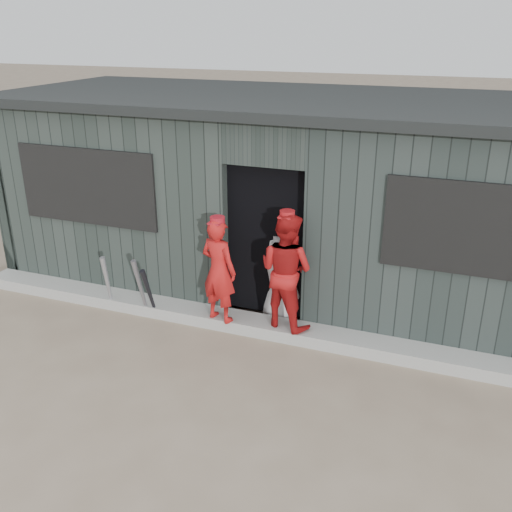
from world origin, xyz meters
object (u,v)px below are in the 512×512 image
at_px(bat_left, 108,283).
at_px(player_grey_back, 280,280).
at_px(player_red_left, 219,271).
at_px(bat_right, 150,294).
at_px(bat_mid, 141,289).
at_px(dugout, 299,194).
at_px(player_red_right, 286,270).

height_order(bat_left, player_grey_back, player_grey_back).
xyz_separation_m(player_red_left, player_grey_back, (0.60, 0.49, -0.24)).
height_order(bat_right, player_red_left, player_red_left).
height_order(bat_left, bat_mid, bat_mid).
bearing_deg(bat_left, bat_right, -4.00).
relative_size(bat_mid, player_grey_back, 0.74).
bearing_deg(dugout, player_red_left, -103.29).
distance_m(bat_mid, player_red_right, 1.90).
distance_m(bat_mid, bat_right, 0.14).
height_order(player_red_right, dugout, dugout).
relative_size(player_red_right, player_grey_back, 1.26).
xyz_separation_m(bat_left, bat_right, (0.65, -0.05, -0.02)).
xyz_separation_m(bat_mid, player_red_right, (1.83, 0.23, 0.44)).
relative_size(bat_left, player_red_left, 0.60).
height_order(bat_left, bat_right, bat_left).
bearing_deg(bat_mid, player_grey_back, 18.68).
xyz_separation_m(bat_mid, bat_right, (0.13, -0.02, -0.04)).
bearing_deg(bat_left, player_grey_back, 13.73).
bearing_deg(bat_mid, bat_right, -7.09).
relative_size(bat_right, player_red_left, 0.59).
xyz_separation_m(bat_mid, dugout, (1.48, 1.88, 0.88)).
bearing_deg(player_grey_back, bat_left, 31.74).
xyz_separation_m(bat_left, player_grey_back, (2.16, 0.53, 0.17)).
relative_size(player_grey_back, dugout, 0.13).
distance_m(bat_mid, dugout, 2.55).
relative_size(bat_left, dugout, 0.09).
bearing_deg(dugout, player_grey_back, -82.72).
bearing_deg(player_grey_back, dugout, -64.71).
relative_size(bat_right, dugout, 0.09).
distance_m(player_red_left, player_red_right, 0.80).
bearing_deg(player_grey_back, player_red_right, 137.19).
relative_size(bat_mid, dugout, 0.10).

